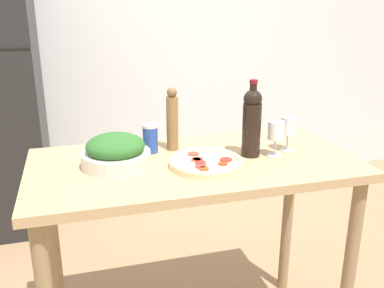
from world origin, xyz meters
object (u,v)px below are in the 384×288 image
at_px(wine_glass_near, 276,132).
at_px(homemade_pizza, 206,162).
at_px(pepper_mill, 172,120).
at_px(salad_bowl, 116,152).
at_px(wine_glass_far, 288,128).
at_px(salt_canister, 150,138).
at_px(wine_bottle, 252,121).

relative_size(wine_glass_near, homemade_pizza, 0.51).
relative_size(pepper_mill, salad_bowl, 1.02).
xyz_separation_m(wine_glass_far, homemade_pizza, (-0.40, -0.09, -0.09)).
distance_m(salad_bowl, homemade_pizza, 0.36).
distance_m(wine_glass_near, salt_canister, 0.53).
distance_m(wine_bottle, homemade_pizza, 0.27).
xyz_separation_m(wine_glass_near, wine_glass_far, (0.08, 0.05, 0.00)).
distance_m(pepper_mill, salad_bowl, 0.30).
bearing_deg(wine_glass_near, wine_glass_far, 31.28).
bearing_deg(salt_canister, pepper_mill, 5.23).
distance_m(wine_glass_near, salad_bowl, 0.66).
bearing_deg(pepper_mill, homemade_pizza, -70.92).
height_order(wine_glass_near, pepper_mill, pepper_mill).
height_order(salad_bowl, salt_canister, salad_bowl).
bearing_deg(wine_bottle, pepper_mill, 151.24).
height_order(wine_glass_near, salad_bowl, wine_glass_near).
distance_m(wine_bottle, wine_glass_far, 0.19).
relative_size(wine_glass_far, pepper_mill, 0.54).
height_order(pepper_mill, salad_bowl, pepper_mill).
bearing_deg(wine_bottle, wine_glass_far, 6.26).
height_order(wine_bottle, wine_glass_far, wine_bottle).
bearing_deg(pepper_mill, wine_glass_near, -26.28).
bearing_deg(salad_bowl, salt_canister, 37.54).
relative_size(wine_bottle, salad_bowl, 1.19).
relative_size(wine_bottle, wine_glass_far, 2.15).
bearing_deg(salad_bowl, wine_glass_near, -5.51).
bearing_deg(homemade_pizza, salt_canister, 128.90).
xyz_separation_m(wine_bottle, salad_bowl, (-0.56, 0.03, -0.09)).
xyz_separation_m(wine_bottle, pepper_mill, (-0.30, 0.16, -0.02)).
distance_m(wine_glass_far, pepper_mill, 0.50).
bearing_deg(wine_glass_far, wine_bottle, -173.74).
xyz_separation_m(wine_glass_near, salad_bowl, (-0.66, 0.06, -0.05)).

